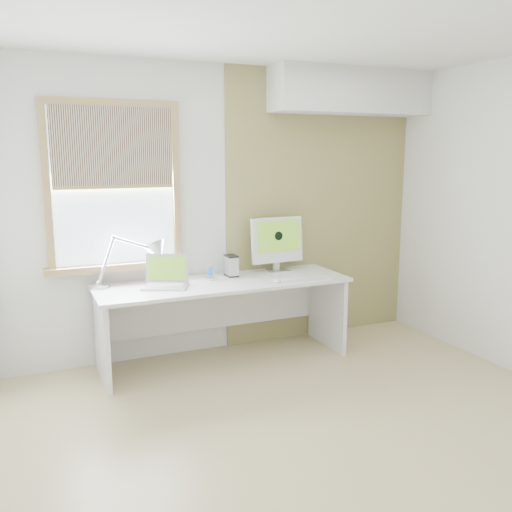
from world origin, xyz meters
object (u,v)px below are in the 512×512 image
desk_lamp (147,256)px  imac (277,241)px  laptop (166,278)px  external_drive (231,266)px  desk (222,301)px

desk_lamp → imac: imac is taller
laptop → external_drive: bearing=11.0°
external_drive → desk_lamp: bearing=172.6°
desk → external_drive: size_ratio=11.49×
desk → laptop: 0.56m
desk → external_drive: 0.34m
external_drive → imac: (0.48, 0.03, 0.19)m
desk → desk_lamp: (-0.61, 0.21, 0.42)m
external_drive → imac: bearing=4.1°
desk → imac: bearing=13.2°
desk_lamp → laptop: (0.11, -0.22, -0.16)m
desk_lamp → imac: 1.22m
desk_lamp → laptop: desk_lamp is taller
desk → imac: imac is taller
desk → laptop: size_ratio=4.86×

